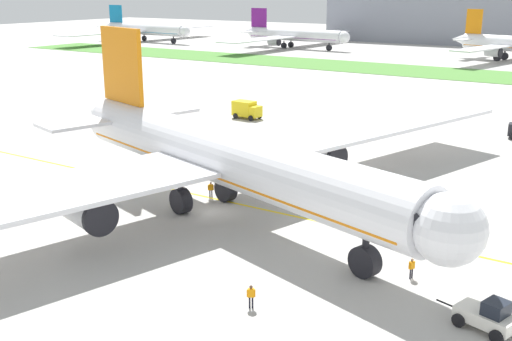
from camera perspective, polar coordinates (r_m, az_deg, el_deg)
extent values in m
plane|color=#ADAAA5|center=(60.95, -4.12, -3.80)|extent=(600.00, 600.00, 0.00)
cube|color=yellow|center=(63.52, -2.29, -2.92)|extent=(280.00, 0.36, 0.01)
cube|color=#4C8438|center=(165.28, 20.72, 8.04)|extent=(320.00, 24.00, 0.10)
cylinder|color=white|center=(57.95, -2.81, 1.23)|extent=(44.25, 17.74, 5.21)
cube|color=orange|center=(58.19, -2.79, 0.36)|extent=(42.42, 16.83, 0.62)
sphere|color=white|center=(42.63, 17.25, -5.17)|extent=(4.95, 4.95, 4.95)
cone|color=white|center=(78.36, -13.98, 5.05)|extent=(6.75, 5.88, 4.43)
cube|color=orange|center=(72.19, -12.16, 9.36)|extent=(7.85, 2.79, 8.33)
cube|color=white|center=(76.44, -8.79, 5.36)|extent=(7.08, 9.39, 0.36)
cube|color=white|center=(71.64, -15.88, 4.20)|extent=(7.08, 9.39, 0.36)
cube|color=white|center=(75.13, 9.96, 4.00)|extent=(20.89, 41.29, 0.42)
cylinder|color=#B7BABF|center=(68.03, 5.87, 1.51)|extent=(5.56, 4.16, 2.86)
cylinder|color=black|center=(66.41, 7.41, 1.09)|extent=(1.27, 3.00, 3.01)
cylinder|color=#B7BABF|center=(52.58, -15.23, -3.49)|extent=(5.56, 4.16, 2.86)
cylinder|color=black|center=(50.47, -14.01, -4.24)|extent=(1.27, 3.00, 3.01)
cylinder|color=black|center=(47.59, 9.97, -7.07)|extent=(0.54, 0.54, 2.02)
cylinder|color=black|center=(48.00, 9.91, -8.17)|extent=(2.69, 1.77, 2.47)
cylinder|color=black|center=(63.27, -2.79, -0.87)|extent=(0.54, 0.54, 2.02)
cylinder|color=black|center=(63.58, -2.78, -1.74)|extent=(2.69, 1.77, 2.47)
cylinder|color=black|center=(60.25, -6.90, -1.86)|extent=(0.54, 0.54, 2.02)
cylinder|color=black|center=(60.57, -6.87, -2.77)|extent=(2.69, 1.77, 2.47)
cube|color=black|center=(42.79, 16.44, -4.09)|extent=(2.86, 4.26, 0.94)
sphere|color=black|center=(72.91, -9.43, 4.55)|extent=(0.36, 0.36, 0.36)
sphere|color=black|center=(69.77, -7.82, 4.09)|extent=(0.36, 0.36, 0.36)
sphere|color=black|center=(66.70, -6.05, 3.59)|extent=(0.36, 0.36, 0.36)
sphere|color=black|center=(63.70, -4.12, 3.03)|extent=(0.36, 0.36, 0.36)
sphere|color=black|center=(60.79, -2.00, 2.41)|extent=(0.36, 0.36, 0.36)
sphere|color=black|center=(57.98, 0.32, 1.73)|extent=(0.36, 0.36, 0.36)
sphere|color=black|center=(55.28, 2.88, 0.98)|extent=(0.36, 0.36, 0.36)
sphere|color=black|center=(52.71, 5.69, 0.15)|extent=(0.36, 0.36, 0.36)
sphere|color=black|center=(50.30, 8.77, -0.76)|extent=(0.36, 0.36, 0.36)
sphere|color=black|center=(48.06, 12.16, -1.76)|extent=(0.36, 0.36, 0.36)
cube|color=white|center=(43.26, 20.31, -12.44)|extent=(4.15, 3.02, 0.82)
cube|color=black|center=(42.65, 21.09, -11.66)|extent=(1.73, 1.87, 0.90)
cylinder|color=black|center=(44.56, 17.15, -11.62)|extent=(1.76, 0.63, 0.12)
cylinder|color=black|center=(43.21, 18.04, -12.87)|extent=(0.96, 0.59, 0.90)
cylinder|color=black|center=(44.79, 19.45, -11.92)|extent=(0.96, 0.59, 0.90)
cylinder|color=black|center=(42.14, 21.12, -13.98)|extent=(0.96, 0.59, 0.90)
cylinder|color=black|center=(64.72, -4.05, -2.17)|extent=(0.13, 0.13, 0.89)
cylinder|color=orange|center=(64.50, -3.92, -1.55)|extent=(0.10, 0.10, 0.57)
cylinder|color=black|center=(64.72, -4.23, -2.17)|extent=(0.13, 0.13, 0.89)
cylinder|color=orange|center=(64.49, -4.38, -1.57)|extent=(0.10, 0.10, 0.57)
cube|color=orange|center=(64.48, -4.15, -1.53)|extent=(0.53, 0.49, 0.63)
sphere|color=tan|center=(64.35, -4.16, -1.16)|extent=(0.24, 0.24, 0.24)
cylinder|color=black|center=(43.29, -0.32, -11.96)|extent=(0.12, 0.12, 0.86)
cylinder|color=orange|center=(42.96, -0.12, -11.14)|extent=(0.10, 0.10, 0.55)
cylinder|color=black|center=(43.28, -0.59, -11.96)|extent=(0.12, 0.12, 0.86)
cylinder|color=orange|center=(42.95, -0.79, -11.14)|extent=(0.10, 0.10, 0.55)
cube|color=orange|center=(42.94, -0.45, -11.10)|extent=(0.51, 0.46, 0.61)
sphere|color=brown|center=(42.74, -0.46, -10.59)|extent=(0.23, 0.23, 0.23)
cylinder|color=black|center=(48.77, 14.07, -9.09)|extent=(0.12, 0.12, 0.82)
cylinder|color=orange|center=(48.59, 14.25, -8.34)|extent=(0.10, 0.10, 0.52)
cylinder|color=black|center=(48.65, 13.91, -9.15)|extent=(0.12, 0.12, 0.82)
cylinder|color=orange|center=(48.28, 13.84, -8.47)|extent=(0.10, 0.10, 0.52)
cube|color=orange|center=(48.42, 14.05, -8.37)|extent=(0.41, 0.49, 0.58)
sphere|color=#8C6647|center=(48.25, 14.08, -7.93)|extent=(0.22, 0.22, 0.22)
cube|color=#263347|center=(97.63, 22.10, 3.74)|extent=(0.31, 1.71, 0.76)
cylinder|color=black|center=(96.85, 22.36, 2.89)|extent=(0.93, 0.42, 0.90)
cube|color=yellow|center=(104.45, -1.09, 5.71)|extent=(3.75, 2.60, 2.45)
cube|color=yellow|center=(103.14, -0.08, 5.40)|extent=(1.56, 2.35, 1.81)
cube|color=#263347|center=(102.68, 0.21, 5.55)|extent=(0.22, 1.97, 0.79)
cylinder|color=black|center=(104.23, 0.31, 5.01)|extent=(0.92, 0.36, 0.90)
cylinder|color=black|center=(102.39, -0.48, 4.80)|extent=(0.92, 0.36, 0.90)
cylinder|color=black|center=(106.13, -1.08, 5.21)|extent=(0.92, 0.36, 0.90)
cylinder|color=black|center=(104.33, -1.87, 5.01)|extent=(0.92, 0.36, 0.90)
cylinder|color=white|center=(260.80, -10.09, 12.59)|extent=(41.14, 7.25, 4.38)
cube|color=#0C6B9E|center=(260.85, -10.08, 12.42)|extent=(39.48, 6.79, 0.53)
sphere|color=white|center=(245.49, -6.53, 12.51)|extent=(4.16, 4.16, 4.16)
cone|color=white|center=(277.53, -13.35, 12.69)|extent=(5.07, 4.05, 3.72)
cube|color=#0C6B9E|center=(273.28, -12.70, 13.80)|extent=(7.38, 0.96, 7.01)
cube|color=white|center=(277.01, -12.04, 12.83)|extent=(4.98, 7.31, 0.31)
cube|color=white|center=(271.31, -13.46, 12.67)|extent=(4.98, 7.31, 0.31)
cube|color=white|center=(276.75, -7.20, 12.80)|extent=(11.57, 37.38, 0.35)
cube|color=white|center=(248.78, -13.94, 12.07)|extent=(11.57, 37.38, 0.35)
cylinder|color=#B7BABF|center=(270.07, -8.25, 12.39)|extent=(4.32, 2.70, 2.41)
cylinder|color=black|center=(268.60, -7.93, 12.38)|extent=(0.54, 2.55, 2.53)
cylinder|color=#B7BABF|center=(253.28, -12.26, 11.94)|extent=(4.32, 2.70, 2.41)
cylinder|color=black|center=(251.72, -11.95, 11.93)|extent=(0.54, 2.55, 2.53)
cylinder|color=black|center=(249.93, -7.55, 11.84)|extent=(0.46, 0.46, 1.70)
cylinder|color=black|center=(250.00, -7.54, 11.65)|extent=(2.14, 1.08, 2.08)
cylinder|color=black|center=(264.96, -10.18, 11.98)|extent=(0.46, 0.46, 1.70)
cylinder|color=black|center=(265.02, -10.17, 11.80)|extent=(2.14, 1.08, 2.08)
cylinder|color=black|center=(261.84, -10.93, 11.89)|extent=(0.46, 0.46, 1.70)
cylinder|color=black|center=(261.90, -10.92, 11.71)|extent=(2.14, 1.08, 2.08)
cylinder|color=white|center=(228.41, 3.54, 12.27)|extent=(38.11, 7.07, 4.28)
cube|color=#661472|center=(228.47, 3.54, 12.08)|extent=(36.58, 6.62, 0.51)
sphere|color=white|center=(217.93, 8.04, 11.95)|extent=(4.06, 4.06, 4.06)
cone|color=white|center=(240.56, -0.70, 12.58)|extent=(4.96, 3.97, 3.63)
cube|color=#661472|center=(237.27, 0.27, 13.80)|extent=(6.84, 0.93, 6.84)
cube|color=white|center=(241.41, 0.75, 12.67)|extent=(4.66, 7.13, 0.30)
cube|color=white|center=(234.60, -0.52, 12.56)|extent=(4.66, 7.13, 0.30)
cube|color=white|center=(245.60, 5.71, 12.38)|extent=(10.84, 34.63, 0.34)
cube|color=white|center=(213.92, 0.19, 11.88)|extent=(10.84, 34.63, 0.34)
cylinder|color=#B7BABF|center=(238.59, 4.95, 11.97)|extent=(4.22, 2.65, 2.35)
cylinder|color=black|center=(237.52, 5.37, 11.94)|extent=(0.53, 2.49, 2.47)
cylinder|color=#B7BABF|center=(219.52, 1.66, 11.65)|extent=(4.22, 2.65, 2.35)
cylinder|color=black|center=(218.35, 2.10, 11.62)|extent=(0.53, 2.49, 2.47)
cylinder|color=black|center=(221.01, 6.69, 11.28)|extent=(0.45, 0.45, 1.66)
cylinder|color=black|center=(221.09, 6.69, 11.07)|extent=(2.09, 1.06, 2.03)
cylinder|color=black|center=(232.18, 3.21, 11.61)|extent=(0.45, 0.45, 1.66)
cylinder|color=black|center=(232.25, 3.20, 11.40)|extent=(2.09, 1.06, 2.03)
cylinder|color=black|center=(228.48, 2.56, 11.54)|extent=(0.45, 0.45, 1.66)
cylinder|color=black|center=(228.55, 2.56, 11.33)|extent=(2.09, 1.06, 2.03)
cylinder|color=white|center=(202.18, 22.17, 10.69)|extent=(28.41, 10.51, 4.58)
cube|color=orange|center=(202.24, 22.15, 10.47)|extent=(27.23, 9.91, 0.55)
cone|color=white|center=(209.06, 18.09, 11.33)|extent=(5.76, 4.88, 3.89)
cube|color=orange|center=(206.77, 19.30, 12.74)|extent=(5.03, 1.53, 7.33)
cube|color=white|center=(211.43, 19.60, 11.33)|extent=(4.59, 7.82, 0.32)
cube|color=white|center=(203.27, 18.43, 11.27)|extent=(4.59, 7.82, 0.32)
cube|color=white|center=(189.27, 19.91, 10.44)|extent=(11.46, 26.01, 0.37)
cylinder|color=#B7BABF|center=(194.17, 20.84, 10.06)|extent=(4.79, 3.40, 2.52)
cylinder|color=black|center=(193.27, 21.43, 9.98)|extent=(0.94, 2.66, 2.64)
cylinder|color=black|center=(205.54, 21.77, 9.92)|extent=(0.48, 0.48, 1.77)
cylinder|color=black|center=(205.63, 21.75, 9.67)|extent=(2.34, 1.42, 2.18)
cylinder|color=black|center=(201.17, 21.20, 9.86)|extent=(0.48, 0.48, 1.77)
cylinder|color=black|center=(201.25, 21.18, 9.61)|extent=(2.34, 1.42, 2.18)
cube|color=gray|center=(254.90, 21.28, 12.59)|extent=(132.43, 20.00, 18.00)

